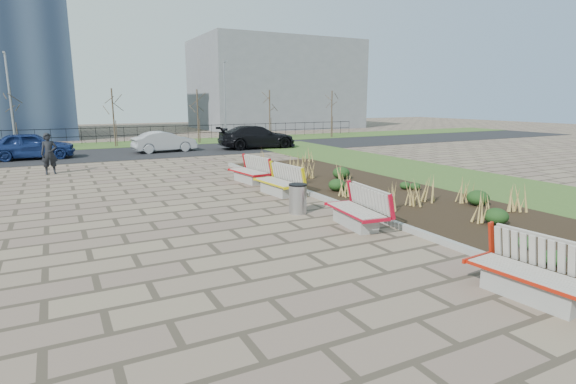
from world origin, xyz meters
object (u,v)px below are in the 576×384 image
bench_d (248,170)px  bench_a (533,271)px  pedestrian (49,154)px  car_silver (165,142)px  car_black (257,137)px  lamp_east (225,103)px  bench_b (355,208)px  car_blue (31,146)px  lamp_west (11,103)px  litter_bin (298,199)px  bench_c (277,180)px

bench_d → bench_a: bearing=-97.3°
pedestrian → bench_a: bearing=-71.1°
pedestrian → car_silver: bearing=42.4°
bench_a → bench_d: bearing=84.4°
car_black → lamp_east: 5.56m
bench_a → bench_b: same height
car_blue → lamp_west: bearing=14.5°
bench_b → lamp_east: lamp_east is taller
pedestrian → car_black: (12.48, 5.62, -0.13)m
bench_a → car_black: 24.38m
bench_a → lamp_west: 30.31m
pedestrian → bench_b: bearing=-64.3°
litter_bin → car_blue: bearing=112.8°
bench_c → car_black: (5.43, 14.24, 0.29)m
car_silver → lamp_west: 9.73m
bench_b → car_silver: size_ratio=0.54×
car_blue → lamp_east: size_ratio=0.73×
bench_c → pedestrian: (-7.05, 8.62, 0.42)m
litter_bin → lamp_east: lamp_east is taller
bench_a → pedestrian: pedestrian is taller
bench_c → car_blue: (-7.97, 14.76, 0.27)m
bench_d → litter_bin: 5.36m
car_black → car_blue: bearing=92.4°
pedestrian → litter_bin: bearing=-62.8°
bench_a → bench_c: same height
car_blue → litter_bin: bearing=-155.4°
bench_a → bench_b: (0.00, 4.92, 0.00)m
bench_c → car_black: car_black is taller
car_silver → lamp_west: bearing=57.4°
bench_d → pedestrian: size_ratio=1.15×
pedestrian → bench_c: bearing=-53.1°
bench_b → litter_bin: bench_b is taller
car_silver → lamp_east: (5.62, 4.32, 2.38)m
litter_bin → bench_a: bearing=-84.6°
car_black → lamp_west: (-14.43, 5.07, 2.25)m
car_blue → bench_c: bearing=-149.8°
bench_b → bench_c: same height
lamp_west → lamp_east: (14.00, 0.00, 0.00)m
bench_b → pedestrian: pedestrian is taller
bench_c → car_silver: car_silver is taller
bench_b → litter_bin: 2.03m
bench_b → litter_bin: bearing=115.1°
bench_d → car_black: (5.43, 11.60, 0.29)m
lamp_east → lamp_west: bearing=180.0°
litter_bin → lamp_west: bearing=110.8°
bench_a → lamp_east: 29.37m
litter_bin → lamp_east: (5.65, 21.99, 2.62)m
lamp_east → car_silver: bearing=-142.4°
bench_b → pedestrian: (-7.05, 13.22, 0.42)m
pedestrian → car_black: size_ratio=0.35×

